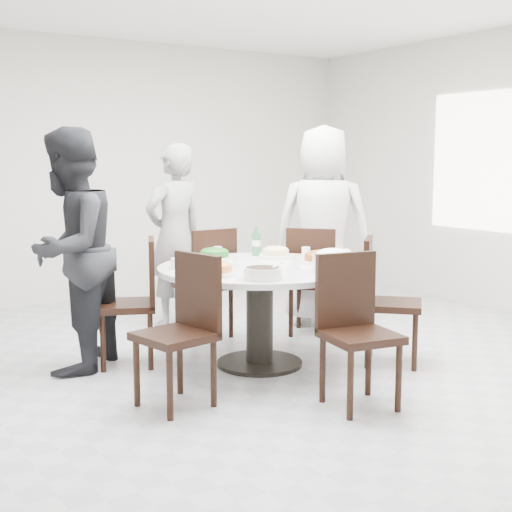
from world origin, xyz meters
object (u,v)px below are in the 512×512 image
chair_se (393,301)px  diner_left (70,251)px  dining_table (260,316)px  chair_s (361,333)px  chair_ne (314,280)px  chair_sw (174,332)px  chair_nw (127,302)px  diner_right (323,226)px  chair_n (204,282)px  rice_bowl (333,263)px  soup_bowl (263,273)px  beverage_bottle (256,241)px  diner_middle (175,236)px

chair_se → diner_left: (-2.08, 1.14, 0.40)m
dining_table → chair_s: bearing=-88.3°
chair_ne → chair_sw: (-1.86, -1.01, 0.00)m
chair_nw → chair_sw: bearing=18.2°
chair_sw → diner_right: bearing=109.3°
chair_s → diner_right: 2.28m
chair_s → chair_n: bearing=98.5°
dining_table → rice_bowl: (0.30, -0.48, 0.44)m
chair_sw → chair_se: size_ratio=1.00×
chair_se → diner_right: bearing=30.1°
dining_table → chair_s: 1.10m
diner_right → rice_bowl: bearing=95.4°
soup_bowl → beverage_bottle: 1.13m
chair_se → chair_ne: bearing=42.0°
chair_n → diner_left: 1.38m
diner_right → rice_bowl: (-0.92, -1.29, -0.11)m
chair_se → soup_bowl: 1.19m
soup_bowl → beverage_bottle: bearing=59.4°
chair_nw → chair_sw: 1.02m
dining_table → chair_n: (0.07, 0.99, 0.10)m
diner_right → diner_left: size_ratio=1.04×
dining_table → beverage_bottle: 0.76m
chair_n → diner_middle: size_ratio=0.57×
beverage_bottle → chair_sw: bearing=-141.8°
chair_se → diner_left: diner_left is taller
chair_ne → chair_s: same height
diner_right → beverage_bottle: size_ratio=7.83×
chair_s → beverage_bottle: 1.65m
soup_bowl → beverage_bottle: size_ratio=1.08×
chair_se → soup_bowl: (-1.15, 0.03, 0.31)m
chair_sw → rice_bowl: (1.23, -0.02, 0.34)m
chair_sw → beverage_bottle: bearing=116.9°
chair_ne → rice_bowl: bearing=106.3°
chair_nw → beverage_bottle: beverage_bottle is taller
diner_right → chair_se: bearing=115.8°
chair_n → chair_nw: 0.99m
diner_right → dining_table: bearing=74.4°
chair_sw → chair_se: 1.80m
chair_se → beverage_bottle: bearing=75.5°
chair_n → chair_se: bearing=117.0°
rice_bowl → dining_table: bearing=121.6°
chair_nw → diner_left: diner_left is taller
chair_sw → chair_s: (0.96, -0.63, 0.00)m
chair_nw → diner_left: size_ratio=0.54×
chair_s → diner_middle: diner_middle is taller
dining_table → beverage_bottle: size_ratio=6.41×
chair_ne → soup_bowl: bearing=87.8°
rice_bowl → chair_ne: bearing=58.6°
chair_ne → chair_n: same height
chair_se → diner_left: size_ratio=0.54×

